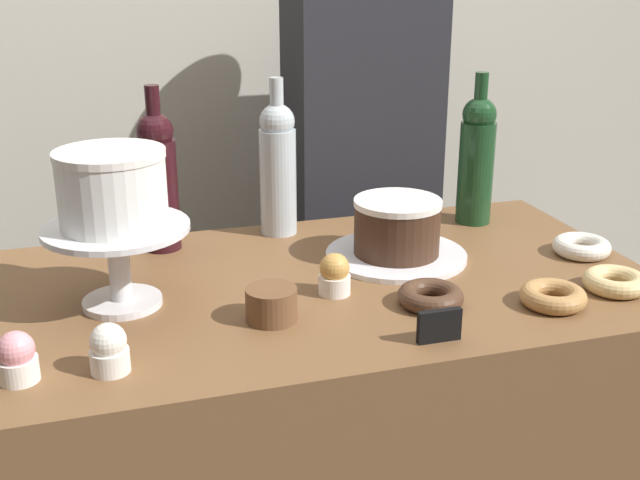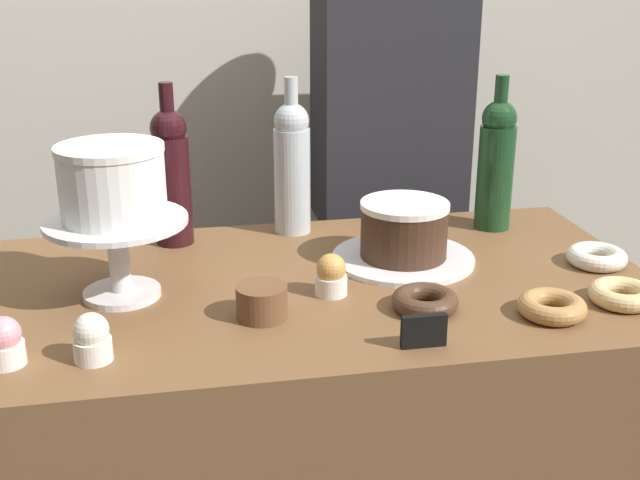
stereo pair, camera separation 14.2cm
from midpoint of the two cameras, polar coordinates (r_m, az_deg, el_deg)
name	(u,v)px [view 1 (the left image)]	position (r m, az deg, el deg)	size (l,w,h in m)	color
back_wall	(221,27)	(2.24, -8.91, 14.65)	(6.00, 0.05, 2.60)	#BCB7A8
cake_stand_pedestal	(118,251)	(1.38, -17.02, -0.83)	(0.24, 0.24, 0.14)	silver
white_layer_cake	(112,188)	(1.35, -17.48, 3.46)	(0.18, 0.18, 0.13)	white
silver_serving_platter	(396,255)	(1.56, 2.82, -1.13)	(0.27, 0.27, 0.01)	white
chocolate_round_cake	(397,226)	(1.54, 2.86, 0.92)	(0.17, 0.17, 0.11)	#3D2619
wine_bottle_clear	(278,166)	(1.66, -5.47, 5.20)	(0.08, 0.08, 0.33)	#B2BCC1
wine_bottle_dark_red	(158,178)	(1.61, -13.92, 4.22)	(0.08, 0.08, 0.33)	black
wine_bottle_green	(477,158)	(1.75, 8.76, 5.76)	(0.08, 0.08, 0.33)	#193D1E
cupcake_strawberry	(17,358)	(1.22, -23.89, -7.75)	(0.06, 0.06, 0.07)	white
cupcake_vanilla	(109,349)	(1.20, -18.09, -7.47)	(0.06, 0.06, 0.07)	white
cupcake_caramel	(334,275)	(1.39, -1.90, -2.56)	(0.06, 0.06, 0.07)	white
donut_sugar	(582,247)	(1.63, 15.72, -0.50)	(0.11, 0.11, 0.03)	silver
donut_glazed	(615,282)	(1.48, 17.65, -2.89)	(0.11, 0.11, 0.03)	#E0C17F
donut_maple	(553,296)	(1.39, 13.40, -3.97)	(0.11, 0.11, 0.03)	#B27F47
donut_chocolate	(431,296)	(1.36, 4.88, -4.06)	(0.11, 0.11, 0.03)	#472D1E
cookie_stack	(272,304)	(1.30, -6.60, -4.61)	(0.08, 0.08, 0.05)	brown
price_sign_chalkboard	(439,326)	(1.23, 5.19, -6.14)	(0.07, 0.01, 0.05)	black
barista_figure	(360,218)	(2.09, 0.90, 1.54)	(0.36, 0.22, 1.60)	black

